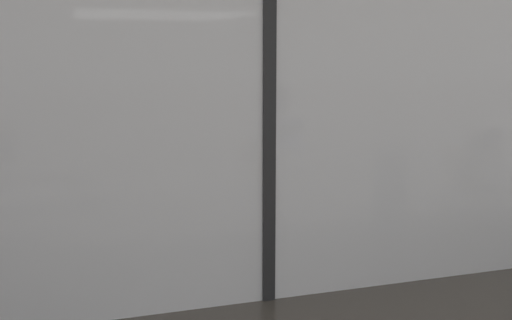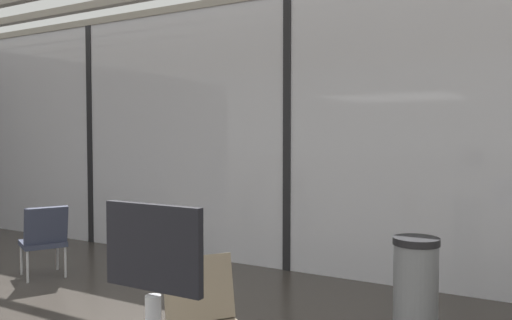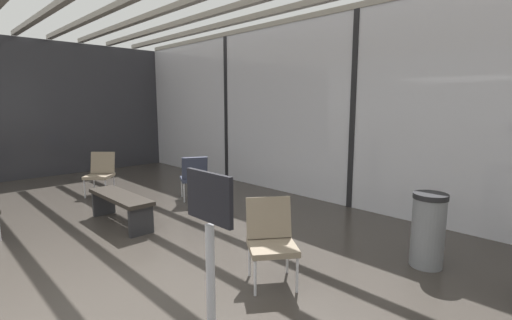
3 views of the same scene
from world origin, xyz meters
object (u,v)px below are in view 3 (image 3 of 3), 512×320
Objects in this scene: parked_airplane at (491,91)px; waiting_bench at (120,201)px; lounge_chair_1 at (101,171)px; trash_bin at (428,230)px; lounge_chair_5 at (194,175)px; info_sign at (211,287)px; lounge_chair_4 at (271,235)px.

waiting_bench is at bearing -110.86° from parked_airplane.
lounge_chair_1 reaches higher than trash_bin.
waiting_bench is (2.09, -0.50, -0.13)m from lounge_chair_1.
info_sign reaches higher than lounge_chair_5.
lounge_chair_5 is 0.60× the size of info_sign.
trash_bin is at bearing -32.53° from lounge_chair_1.
parked_airplane reaches higher than waiting_bench.
trash_bin is (1.02, 1.54, -0.06)m from lounge_chair_4.
waiting_bench is 3.70m from info_sign.
lounge_chair_5 is (1.69, 1.13, 0.00)m from lounge_chair_1.
info_sign is (-0.31, -2.84, 0.25)m from trash_bin.
lounge_chair_1 is at bearing -29.64° from lounge_chair_5.
parked_airplane reaches higher than lounge_chair_5.
parked_airplane is 8.53m from waiting_bench.
lounge_chair_1 is 0.58× the size of waiting_bench.
trash_bin is at bearing 83.69° from info_sign.
trash_bin is (5.97, 1.42, -0.06)m from lounge_chair_1.
lounge_chair_4 is at bearing -123.45° from trash_bin.
lounge_chair_5 is 0.58× the size of waiting_bench.
lounge_chair_5 is at bearing -12.08° from lounge_chair_1.
parked_airplane is 7.86× the size of waiting_bench.
lounge_chair_4 is 1.01× the size of trash_bin.
waiting_bench is at bearing 165.54° from info_sign.
trash_bin is (4.27, 0.29, -0.06)m from lounge_chair_5.
lounge_chair_4 is 0.60× the size of info_sign.
lounge_chair_1 is at bearing 123.92° from lounge_chair_4.
lounge_chair_1 reaches higher than waiting_bench.
lounge_chair_1 is 2.04m from lounge_chair_5.
parked_airplane is at bearing 9.35° from lounge_chair_1.
lounge_chair_4 is 2.89m from waiting_bench.
trash_bin is 2.87m from info_sign.
info_sign is (0.70, -1.30, 0.18)m from lounge_chair_4.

